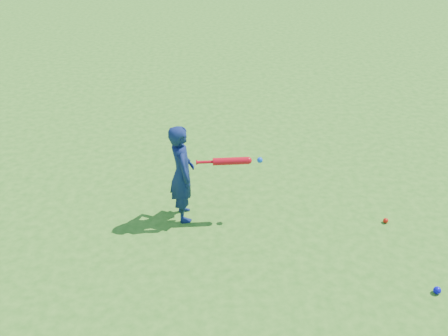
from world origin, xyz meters
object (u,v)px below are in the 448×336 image
(ground_ball_red, at_px, (386,221))
(bat_swing, at_px, (234,161))
(child, at_px, (182,173))
(ground_ball_blue, at_px, (437,290))

(ground_ball_red, height_order, bat_swing, bat_swing)
(child, relative_size, bat_swing, 1.59)
(ground_ball_red, bearing_deg, bat_swing, 174.73)
(ground_ball_blue, bearing_deg, bat_swing, 146.18)
(ground_ball_blue, relative_size, bat_swing, 0.10)
(child, distance_m, ground_ball_blue, 3.04)
(ground_ball_blue, height_order, bat_swing, bat_swing)
(ground_ball_red, relative_size, bat_swing, 0.08)
(bat_swing, bearing_deg, ground_ball_red, -8.20)
(ground_ball_red, distance_m, ground_ball_blue, 1.20)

